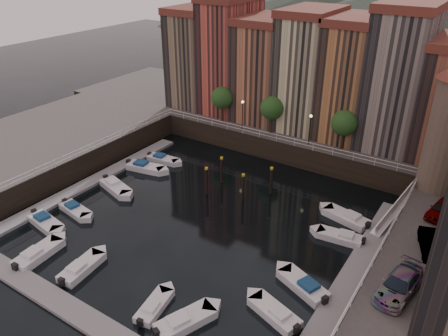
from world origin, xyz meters
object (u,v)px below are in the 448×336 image
Objects in this scene: car_c at (399,286)px; boat_left_2 at (115,187)px; boat_left_1 at (75,210)px; gangway at (397,207)px; car_b at (431,246)px; car_a at (442,210)px; mooring_pilings at (235,180)px; boat_left_0 at (45,222)px.

boat_left_2 is at bearing -176.52° from car_c.
boat_left_1 is at bearing -166.18° from car_c.
gangway reaches higher than boat_left_1.
car_b reaches higher than boat_left_1.
boat_left_1 is (-29.64, -17.15, -1.57)m from gangway.
car_a is 6.39m from car_b.
boat_left_1 is at bearing -142.07° from car_a.
car_c is (20.63, -10.34, 2.13)m from mooring_pilings.
gangway is 1.25× the size of mooring_pilings.
mooring_pilings is at bearing 151.44° from car_b.
gangway reaches higher than boat_left_2.
mooring_pilings is 14.36m from boat_left_2.
mooring_pilings is at bearing -167.36° from gangway.
boat_left_0 is at bearing -160.73° from car_c.
car_a reaches higher than car_b.
boat_left_1 is 33.29m from car_c.
boat_left_0 is at bearing -138.11° from car_a.
mooring_pilings reaches higher than boat_left_2.
car_a is at bearing 33.83° from boat_left_1.
car_b is (33.97, 3.45, 3.34)m from boat_left_2.
gangway is at bearing 174.99° from car_a.
boat_left_2 is (0.73, 9.29, 0.02)m from boat_left_0.
car_a is 1.00× the size of car_b.
car_a reaches higher than boat_left_0.
car_a is 0.84× the size of car_c.
car_a is (33.81, 15.80, 3.42)m from boat_left_1.
boat_left_2 is at bearing 94.27° from boat_left_0.
boat_left_0 is at bearing -92.63° from boat_left_1.
mooring_pilings is 22.11m from car_b.
boat_left_1 is (-12.35, -13.28, -1.30)m from mooring_pilings.
gangway is 1.54× the size of car_c.
car_c is at bearing -26.63° from mooring_pilings.
boat_left_2 reaches higher than boat_left_1.
car_c is (33.65, 6.26, 3.40)m from boat_left_0.
boat_left_1 is 35.46m from car_b.
mooring_pilings is 18.18m from boat_left_1.
car_b is (21.67, -3.86, 2.09)m from mooring_pilings.
car_b is (0.21, -6.39, -0.03)m from car_a.
car_a reaches higher than mooring_pilings.
boat_left_1 is (0.67, 3.32, -0.03)m from boat_left_0.
car_c is at bearing -117.61° from car_b.
boat_left_0 reaches higher than boat_left_1.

